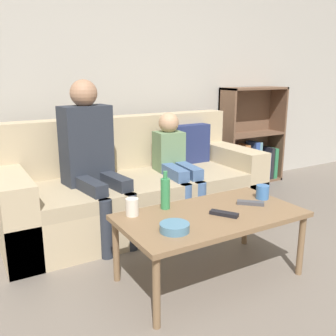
{
  "coord_description": "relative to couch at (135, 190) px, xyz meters",
  "views": [
    {
      "loc": [
        -1.21,
        -0.6,
        1.25
      ],
      "look_at": [
        0.07,
        1.59,
        0.6
      ],
      "focal_mm": 40.0,
      "sensor_mm": 36.0,
      "label": 1
    }
  ],
  "objects": [
    {
      "name": "person_adult",
      "position": [
        -0.4,
        -0.08,
        0.4
      ],
      "size": [
        0.41,
        0.64,
        1.21
      ],
      "rotation": [
        0.0,
        0.0,
        0.13
      ],
      "color": "#282D38",
      "rests_on": "ground_plane"
    },
    {
      "name": "person_child",
      "position": [
        0.31,
        -0.13,
        0.24
      ],
      "size": [
        0.28,
        0.62,
        0.92
      ],
      "rotation": [
        0.0,
        0.0,
        -0.09
      ],
      "color": "#476693",
      "rests_on": "ground_plane"
    },
    {
      "name": "cup_near",
      "position": [
        -0.41,
        -0.83,
        0.19
      ],
      "size": [
        0.08,
        0.08,
        0.1
      ],
      "color": "silver",
      "rests_on": "coffee_table"
    },
    {
      "name": "bottle",
      "position": [
        -0.18,
        -0.83,
        0.24
      ],
      "size": [
        0.06,
        0.06,
        0.24
      ],
      "color": "#33844C",
      "rests_on": "coffee_table"
    },
    {
      "name": "cup_far",
      "position": [
        0.48,
        -1.0,
        0.18
      ],
      "size": [
        0.09,
        0.09,
        0.09
      ],
      "color": "#3D70B2",
      "rests_on": "coffee_table"
    },
    {
      "name": "wall_back",
      "position": [
        -0.07,
        0.63,
        1.01
      ],
      "size": [
        12.0,
        0.06,
        2.6
      ],
      "color": "#B7B2A8",
      "rests_on": "ground_plane"
    },
    {
      "name": "tv_remote_0",
      "position": [
        0.06,
        -1.11,
        0.15
      ],
      "size": [
        0.13,
        0.17,
        0.02
      ],
      "rotation": [
        0.0,
        0.0,
        0.57
      ],
      "color": "black",
      "rests_on": "coffee_table"
    },
    {
      "name": "snack_bowl",
      "position": [
        -0.31,
        -1.16,
        0.16
      ],
      "size": [
        0.16,
        0.16,
        0.05
      ],
      "color": "teal",
      "rests_on": "coffee_table"
    },
    {
      "name": "tv_remote_1",
      "position": [
        0.33,
        -1.05,
        0.15
      ],
      "size": [
        0.16,
        0.15,
        0.02
      ],
      "rotation": [
        0.0,
        0.0,
        0.82
      ],
      "color": "#47474C",
      "rests_on": "coffee_table"
    },
    {
      "name": "coffee_table",
      "position": [
        0.01,
        -1.04,
        0.1
      ],
      "size": [
        1.11,
        0.6,
        0.43
      ],
      "color": "brown",
      "rests_on": "ground_plane"
    },
    {
      "name": "bookshelf",
      "position": [
        1.69,
        0.47,
        0.1
      ],
      "size": [
        0.78,
        0.28,
        1.1
      ],
      "color": "brown",
      "rests_on": "ground_plane"
    },
    {
      "name": "couch",
      "position": [
        0.0,
        0.0,
        0.0
      ],
      "size": [
        2.16,
        0.86,
        0.88
      ],
      "color": "tan",
      "rests_on": "ground_plane"
    }
  ]
}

